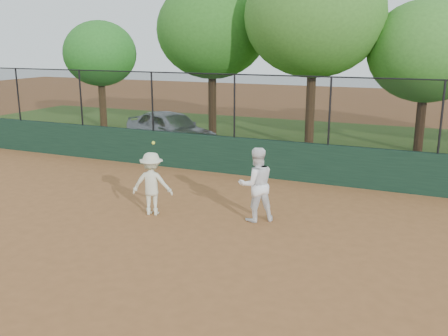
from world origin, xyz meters
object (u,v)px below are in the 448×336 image
at_px(parked_car, 170,129).
at_px(tree_0, 100,54).
at_px(tree_1, 212,30).
at_px(tree_3, 427,51).
at_px(player_second, 256,184).
at_px(player_main, 152,184).
at_px(tree_2, 314,16).

relative_size(parked_car, tree_0, 0.86).
xyz_separation_m(tree_1, tree_3, (8.80, 0.00, -0.85)).
relative_size(parked_car, tree_3, 0.78).
height_order(tree_0, tree_3, tree_3).
height_order(parked_car, player_second, player_second).
bearing_deg(tree_3, parked_car, -161.05).
relative_size(player_second, tree_1, 0.26).
relative_size(player_main, tree_0, 0.37).
height_order(parked_car, tree_1, tree_1).
distance_m(tree_1, tree_2, 4.78).
xyz_separation_m(tree_0, tree_2, (10.61, -0.66, 1.52)).
distance_m(player_main, tree_1, 11.50).
height_order(parked_car, tree_3, tree_3).
distance_m(tree_2, tree_3, 4.39).
bearing_deg(tree_0, player_main, -48.30).
bearing_deg(tree_1, tree_0, -178.48).
relative_size(parked_car, player_second, 2.49).
xyz_separation_m(parked_car, player_second, (6.05, -6.60, 0.13)).
height_order(player_main, tree_0, tree_0).
distance_m(parked_car, tree_2, 7.09).
xyz_separation_m(parked_car, tree_0, (-5.53, 3.00, 2.84)).
xyz_separation_m(player_second, tree_3, (3.14, 9.75, 2.92)).
bearing_deg(tree_3, player_second, -107.87).
relative_size(player_second, tree_0, 0.34).
relative_size(player_second, tree_3, 0.31).
bearing_deg(player_second, parked_car, -84.36).
xyz_separation_m(tree_2, tree_3, (4.11, 0.82, -1.30)).
bearing_deg(tree_2, parked_car, -155.28).
height_order(tree_0, tree_2, tree_2).
height_order(player_main, tree_3, tree_3).
bearing_deg(tree_1, tree_2, -9.88).
relative_size(player_main, tree_1, 0.28).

